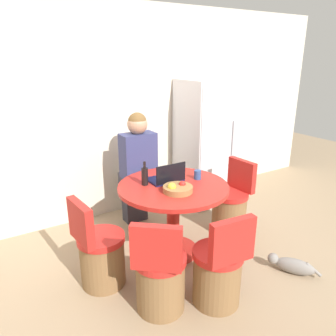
{
  "coord_description": "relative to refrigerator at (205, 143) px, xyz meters",
  "views": [
    {
      "loc": [
        -1.54,
        -2.37,
        1.99
      ],
      "look_at": [
        0.09,
        0.26,
        0.92
      ],
      "focal_mm": 35.0,
      "sensor_mm": 36.0,
      "label": 1
    }
  ],
  "objects": [
    {
      "name": "coffee_cup",
      "position": [
        -0.79,
        -0.89,
        -0.03
      ],
      "size": [
        0.07,
        0.07,
        0.09
      ],
      "color": "#2D4C84",
      "rests_on": "dining_table"
    },
    {
      "name": "laptop",
      "position": [
        -1.1,
        -0.77,
        -0.04
      ],
      "size": [
        0.33,
        0.26,
        0.21
      ],
      "rotation": [
        0.0,
        0.0,
        3.14
      ],
      "color": "#141947",
      "rests_on": "dining_table"
    },
    {
      "name": "person_seated",
      "position": [
        -1.11,
        -0.13,
        -0.07
      ],
      "size": [
        0.4,
        0.37,
        1.39
      ],
      "rotation": [
        0.0,
        0.0,
        3.14
      ],
      "color": "#2D2D38",
      "rests_on": "ground_plane"
    },
    {
      "name": "chair_near_camera",
      "position": [
        -1.18,
        -1.72,
        -0.56
      ],
      "size": [
        0.42,
        0.43,
        0.85
      ],
      "rotation": [
        0.0,
        0.0,
        3.04
      ],
      "color": "brown",
      "rests_on": "ground_plane"
    },
    {
      "name": "wall_back",
      "position": [
        -1.19,
        0.37,
        0.45
      ],
      "size": [
        7.0,
        0.06,
        2.6
      ],
      "color": "beige",
      "rests_on": "ground_plane"
    },
    {
      "name": "ground_plane",
      "position": [
        -1.19,
        -1.06,
        -0.85
      ],
      "size": [
        12.0,
        12.0,
        0.0
      ],
      "primitive_type": "plane",
      "color": "#9E8466"
    },
    {
      "name": "bottle",
      "position": [
        -1.33,
        -0.74,
        0.01
      ],
      "size": [
        0.07,
        0.07,
        0.24
      ],
      "color": "black",
      "rests_on": "dining_table"
    },
    {
      "name": "fruit_bowl",
      "position": [
        -1.15,
        -1.06,
        -0.05
      ],
      "size": [
        0.28,
        0.28,
        0.1
      ],
      "color": "olive",
      "rests_on": "dining_table"
    },
    {
      "name": "cat",
      "position": [
        -0.31,
        -1.8,
        -0.77
      ],
      "size": [
        0.31,
        0.44,
        0.16
      ],
      "rotation": [
        0.0,
        0.0,
        2.13
      ],
      "color": "gray",
      "rests_on": "ground_plane"
    },
    {
      "name": "dining_table",
      "position": [
        -1.1,
        -0.9,
        -0.29
      ],
      "size": [
        1.1,
        1.1,
        0.77
      ],
      "color": "#B2261E",
      "rests_on": "ground_plane"
    },
    {
      "name": "chair_near_left_corner",
      "position": [
        -1.63,
        -1.53,
        -0.56
      ],
      "size": [
        0.49,
        0.49,
        0.85
      ],
      "rotation": [
        0.0,
        0.0,
        2.44
      ],
      "color": "brown",
      "rests_on": "ground_plane"
    },
    {
      "name": "chair_left_side",
      "position": [
        -1.92,
        -0.98,
        -0.56
      ],
      "size": [
        0.43,
        0.42,
        0.85
      ],
      "rotation": [
        0.0,
        0.0,
        1.67
      ],
      "color": "brown",
      "rests_on": "ground_plane"
    },
    {
      "name": "chair_right_side",
      "position": [
        -0.27,
        -0.86,
        -0.56
      ],
      "size": [
        0.42,
        0.42,
        0.85
      ],
      "rotation": [
        0.0,
        0.0,
        -1.52
      ],
      "color": "brown",
      "rests_on": "ground_plane"
    },
    {
      "name": "refrigerator",
      "position": [
        0.0,
        0.0,
        0.0
      ],
      "size": [
        0.66,
        0.65,
        1.7
      ],
      "color": "silver",
      "rests_on": "ground_plane"
    }
  ]
}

